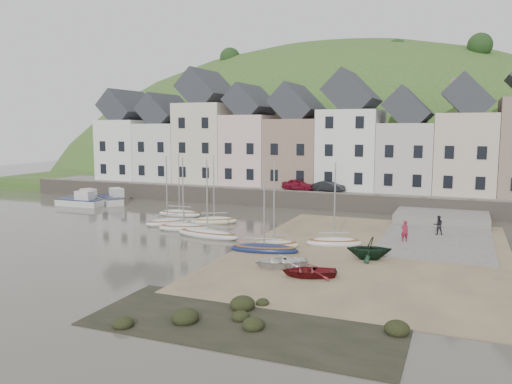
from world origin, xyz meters
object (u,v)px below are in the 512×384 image
at_px(sailboat_0, 180,213).
at_px(rowboat_green, 369,248).
at_px(person_red, 405,231).
at_px(rowboat_red, 309,271).
at_px(car_right, 329,186).
at_px(person_dark, 438,225).
at_px(car_left, 298,185).
at_px(rowboat_white, 280,261).

bearing_deg(sailboat_0, rowboat_green, -26.15).
relative_size(sailboat_0, person_red, 3.98).
distance_m(rowboat_red, car_right, 27.32).
distance_m(rowboat_green, person_dark, 10.33).
relative_size(car_left, car_right, 1.04).
relative_size(rowboat_green, person_dark, 1.86).
bearing_deg(sailboat_0, car_right, 44.47).
distance_m(rowboat_red, person_dark, 16.10).
height_order(rowboat_white, person_red, person_red).
height_order(rowboat_red, car_right, car_right).
bearing_deg(car_right, rowboat_white, -162.94).
bearing_deg(person_dark, rowboat_red, 51.62).
bearing_deg(rowboat_green, car_right, -174.98).
relative_size(rowboat_green, person_red, 1.79).
height_order(rowboat_white, person_dark, person_dark).
bearing_deg(person_dark, rowboat_green, 53.25).
relative_size(rowboat_white, car_left, 0.89).
distance_m(sailboat_0, person_red, 21.92).
distance_m(rowboat_green, rowboat_red, 5.79).
bearing_deg(rowboat_green, car_left, -167.32).
xyz_separation_m(car_left, car_right, (3.48, 0.00, -0.04)).
bearing_deg(rowboat_red, person_dark, 137.58).
bearing_deg(rowboat_red, rowboat_green, 134.66).
bearing_deg(car_left, person_dark, -125.42).
distance_m(sailboat_0, person_dark, 23.80).
xyz_separation_m(rowboat_white, rowboat_red, (2.21, -1.32, -0.01)).
distance_m(person_red, car_right, 18.28).
distance_m(rowboat_green, person_red, 6.26).
relative_size(sailboat_0, rowboat_white, 1.93).
height_order(person_red, car_right, car_right).
bearing_deg(rowboat_white, sailboat_0, -160.83).
relative_size(rowboat_white, rowboat_green, 1.15).
height_order(rowboat_green, person_red, person_red).
height_order(sailboat_0, rowboat_green, sailboat_0).
bearing_deg(sailboat_0, car_left, 54.23).
xyz_separation_m(rowboat_red, car_left, (-9.07, 26.68, 1.84)).
xyz_separation_m(person_red, car_left, (-13.18, 15.44, 1.31)).
xyz_separation_m(rowboat_red, car_right, (-5.59, 26.68, 1.79)).
distance_m(sailboat_0, car_left, 14.52).
height_order(car_left, car_right, car_left).
xyz_separation_m(rowboat_green, car_right, (-8.12, 21.49, 1.37)).
xyz_separation_m(sailboat_0, rowboat_white, (15.26, -13.70, 0.14)).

